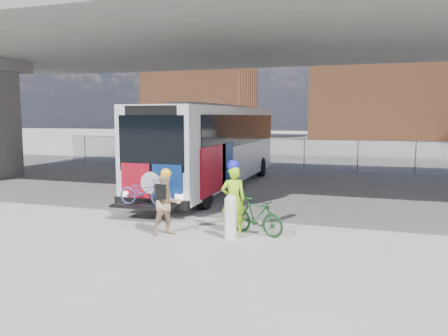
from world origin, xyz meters
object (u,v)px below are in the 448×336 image
at_px(bollard, 231,215).
at_px(cyclist_hivis, 233,198).
at_px(cyclist_tan, 166,204).
at_px(bus, 214,140).
at_px(bike_parked, 256,217).

height_order(bollard, cyclist_hivis, cyclist_hivis).
xyz_separation_m(bollard, cyclist_tan, (-1.74, -0.16, 0.22)).
height_order(bus, cyclist_tan, bus).
height_order(bus, bike_parked, bus).
bearing_deg(cyclist_tan, cyclist_hivis, -14.90).
xyz_separation_m(cyclist_hivis, bike_parked, (0.66, -0.02, -0.47)).
height_order(cyclist_tan, bike_parked, cyclist_tan).
relative_size(bus, bike_parked, 7.80).
distance_m(bollard, cyclist_hivis, 0.75).
bearing_deg(bus, cyclist_hivis, -67.04).
xyz_separation_m(bus, bike_parked, (3.64, -7.05, -1.61)).
bearing_deg(bike_parked, cyclist_hivis, 107.73).
xyz_separation_m(bollard, cyclist_hivis, (-0.12, 0.66, 0.34)).
bearing_deg(bike_parked, bollard, 159.71).
relative_size(bollard, bike_parked, 0.71).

